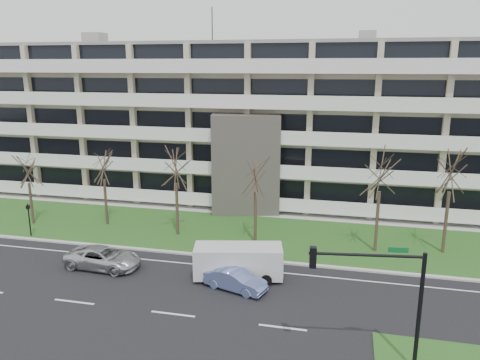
% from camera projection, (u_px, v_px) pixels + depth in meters
% --- Properties ---
extents(ground, '(160.00, 160.00, 0.00)m').
position_uv_depth(ground, '(173.00, 314.00, 25.43)').
color(ground, black).
rests_on(ground, ground).
extents(grass_verge, '(90.00, 10.00, 0.06)m').
position_uv_depth(grass_verge, '(231.00, 232.00, 37.72)').
color(grass_verge, '#24501A').
rests_on(grass_verge, ground).
extents(curb, '(90.00, 0.35, 0.12)m').
position_uv_depth(curb, '(214.00, 256.00, 32.98)').
color(curb, '#B2B2AD').
rests_on(curb, ground).
extents(sidewalk, '(90.00, 2.00, 0.08)m').
position_uv_depth(sidewalk, '(246.00, 212.00, 42.92)').
color(sidewalk, '#B2B2AD').
rests_on(sidewalk, ground).
extents(lane_edge_line, '(90.00, 0.12, 0.01)m').
position_uv_depth(lane_edge_line, '(208.00, 265.00, 31.57)').
color(lane_edge_line, white).
rests_on(lane_edge_line, ground).
extents(apartment_building, '(60.50, 15.10, 18.75)m').
position_uv_depth(apartment_building, '(260.00, 121.00, 47.56)').
color(apartment_building, beige).
rests_on(apartment_building, ground).
extents(silver_pickup, '(5.16, 2.58, 1.40)m').
position_uv_depth(silver_pickup, '(103.00, 258.00, 31.10)').
color(silver_pickup, silver).
rests_on(silver_pickup, ground).
extents(blue_sedan, '(4.09, 2.44, 1.27)m').
position_uv_depth(blue_sedan, '(235.00, 280.00, 28.06)').
color(blue_sedan, '#7C8FD7').
rests_on(blue_sedan, ground).
extents(white_van, '(5.83, 3.16, 2.14)m').
position_uv_depth(white_van, '(239.00, 259.00, 29.42)').
color(white_van, silver).
rests_on(white_van, ground).
extents(traffic_signal, '(4.95, 0.96, 5.77)m').
position_uv_depth(traffic_signal, '(382.00, 291.00, 20.05)').
color(traffic_signal, black).
rests_on(traffic_signal, ground).
extents(pedestrian_signal, '(0.27, 0.22, 2.68)m').
position_uv_depth(pedestrian_signal, '(29.00, 216.00, 36.54)').
color(pedestrian_signal, black).
rests_on(pedestrian_signal, ground).
extents(tree_1, '(3.21, 3.21, 6.42)m').
position_uv_depth(tree_1, '(27.00, 167.00, 38.70)').
color(tree_1, '#382B21').
rests_on(tree_1, ground).
extents(tree_2, '(3.54, 3.54, 7.08)m').
position_uv_depth(tree_2, '(103.00, 161.00, 38.36)').
color(tree_2, '#382B21').
rests_on(tree_2, ground).
extents(tree_3, '(3.80, 3.80, 7.60)m').
position_uv_depth(tree_3, '(176.00, 162.00, 35.87)').
color(tree_3, '#382B21').
rests_on(tree_3, ground).
extents(tree_4, '(3.55, 3.55, 7.10)m').
position_uv_depth(tree_4, '(256.00, 172.00, 34.39)').
color(tree_4, '#382B21').
rests_on(tree_4, ground).
extents(tree_5, '(4.04, 4.04, 8.07)m').
position_uv_depth(tree_5, '(381.00, 167.00, 32.49)').
color(tree_5, '#382B21').
rests_on(tree_5, ground).
extents(tree_6, '(4.08, 4.08, 8.16)m').
position_uv_depth(tree_6, '(452.00, 167.00, 32.20)').
color(tree_6, '#382B21').
rests_on(tree_6, ground).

